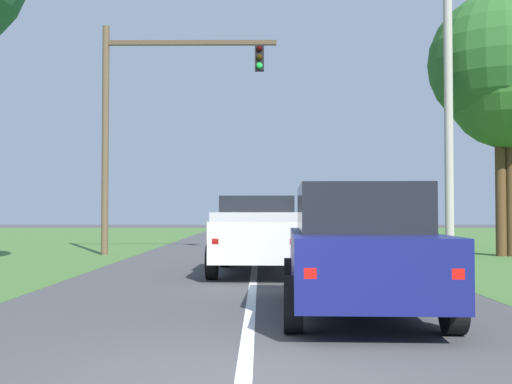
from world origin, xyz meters
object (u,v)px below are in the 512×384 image
utility_pole_right (449,110)px  keep_moving_sign (404,211)px  red_suv_near (358,246)px  traffic_light (147,107)px  oak_tree_right (499,63)px  pickup_truck_lead (258,233)px  extra_tree_1 (510,86)px

utility_pole_right → keep_moving_sign: bearing=151.2°
red_suv_near → keep_moving_sign: (3.29, 11.52, 0.54)m
traffic_light → keep_moving_sign: 9.55m
oak_tree_right → utility_pole_right: 3.27m
pickup_truck_lead → utility_pole_right: size_ratio=0.56×
utility_pole_right → red_suv_near: bearing=-112.8°
red_suv_near → keep_moving_sign: size_ratio=2.04×
oak_tree_right → red_suv_near: bearing=-118.7°
extra_tree_1 → red_suv_near: bearing=-120.0°
traffic_light → oak_tree_right: (12.20, -0.46, 1.43)m
pickup_truck_lead → utility_pole_right: utility_pole_right is taller
extra_tree_1 → keep_moving_sign: bearing=-168.7°
pickup_truck_lead → extra_tree_1: (8.61, 6.05, 4.82)m
traffic_light → red_suv_near: bearing=-67.0°
keep_moving_sign → traffic_light: bearing=171.6°
pickup_truck_lead → keep_moving_sign: bearing=47.8°
red_suv_near → keep_moving_sign: bearing=74.1°
pickup_truck_lead → traffic_light: bearing=120.9°
red_suv_near → traffic_light: (-5.43, 12.81, 4.20)m
oak_tree_right → extra_tree_1: bearing=-10.8°
keep_moving_sign → extra_tree_1: size_ratio=0.30×
pickup_truck_lead → utility_pole_right: (6.06, 4.59, 3.77)m
extra_tree_1 → utility_pole_right: bearing=-150.1°
oak_tree_right → pickup_truck_lead: bearing=-143.5°
red_suv_near → traffic_light: bearing=113.0°
extra_tree_1 → pickup_truck_lead: bearing=-144.9°
traffic_light → extra_tree_1: (12.54, -0.53, 0.60)m
keep_moving_sign → oak_tree_right: oak_tree_right is taller
keep_moving_sign → extra_tree_1: extra_tree_1 is taller
red_suv_near → utility_pole_right: 12.33m
traffic_light → utility_pole_right: utility_pole_right is taller
oak_tree_right → extra_tree_1: size_ratio=1.13×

